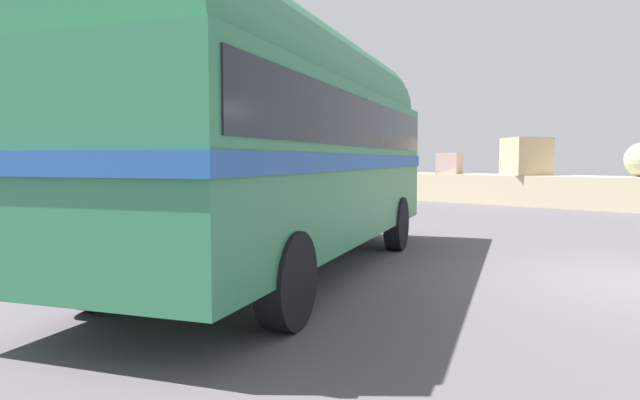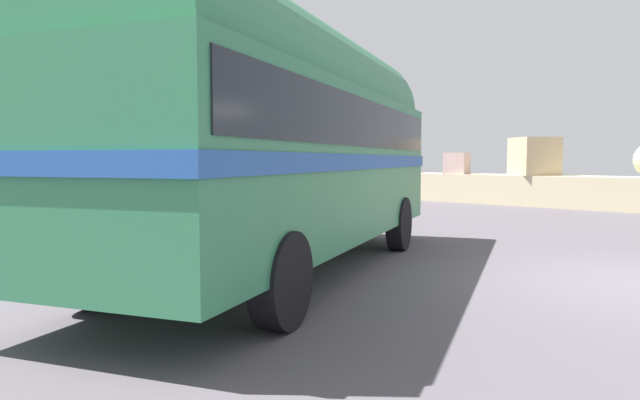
% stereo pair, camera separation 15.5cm
% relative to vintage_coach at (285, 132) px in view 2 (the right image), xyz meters
% --- Properties ---
extents(vintage_coach, '(5.73, 8.80, 3.70)m').
position_rel_vintage_coach_xyz_m(vintage_coach, '(0.00, 0.00, 0.00)').
color(vintage_coach, black).
rests_on(vintage_coach, ground).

